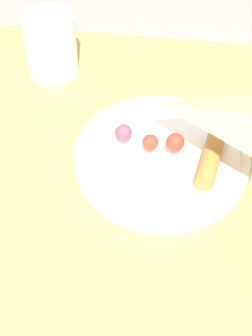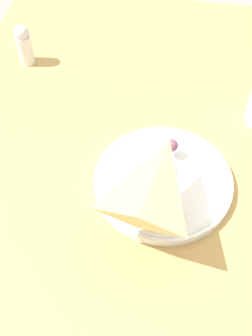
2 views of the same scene
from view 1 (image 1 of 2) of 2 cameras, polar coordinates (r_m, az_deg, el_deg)
name	(u,v)px [view 1 (image 1 of 2)]	position (r m, az deg, el deg)	size (l,w,h in m)	color
dining_table	(141,258)	(0.74, 1.70, -9.96)	(1.08, 0.71, 0.77)	tan
plate_pizza	(161,154)	(0.67, 3.93, 1.51)	(0.23, 0.23, 0.06)	white
milk_glass	(51,47)	(0.80, -8.32, 13.12)	(0.08, 0.08, 0.10)	white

